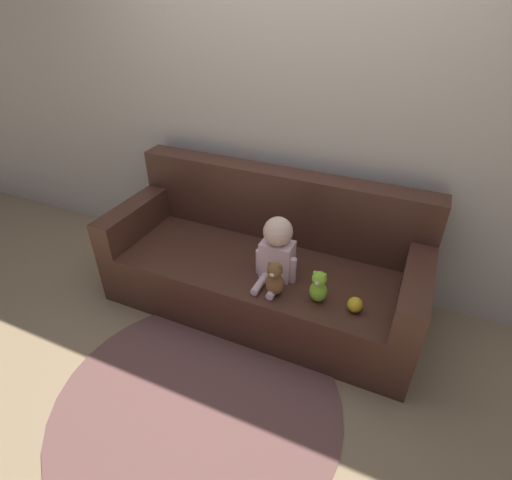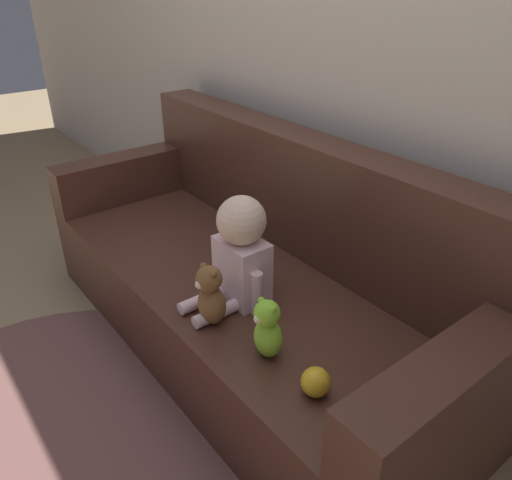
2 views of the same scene
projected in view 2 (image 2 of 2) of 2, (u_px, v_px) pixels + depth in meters
ground_plane at (243, 343)px, 2.26m from camera, size 12.00×12.00×0.00m
wall_back at (345, 25)px, 1.91m from camera, size 8.00×0.05×2.60m
couch at (254, 281)px, 2.15m from camera, size 2.11×0.85×0.90m
person_baby at (240, 252)px, 1.80m from camera, size 0.27×0.33×0.42m
teddy_bear_brown at (211, 295)px, 1.71m from camera, size 0.11×0.11×0.23m
plush_toy_side at (268, 329)px, 1.57m from camera, size 0.10×0.10×0.21m
toy_ball at (316, 382)px, 1.45m from camera, size 0.09×0.09×0.09m
floor_rug at (44, 446)px, 1.77m from camera, size 1.59×1.59×0.01m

